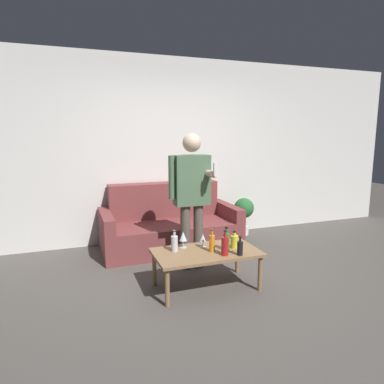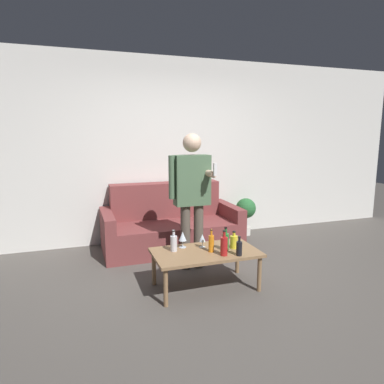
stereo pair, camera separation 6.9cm
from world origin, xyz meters
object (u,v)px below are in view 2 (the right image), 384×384
couch (170,226)px  person_standing_front (192,191)px  coffee_table (206,255)px  bottle_orange (224,246)px

couch → person_standing_front: bearing=-87.3°
couch → coffee_table: (-0.00, -1.40, 0.05)m
coffee_table → bottle_orange: 0.26m
person_standing_front → bottle_orange: bearing=-83.2°
coffee_table → bottle_orange: size_ratio=4.22×
couch → person_standing_front: size_ratio=1.17×
bottle_orange → coffee_table: bearing=126.2°
person_standing_front → coffee_table: bearing=-94.0°
bottle_orange → person_standing_front: person_standing_front is taller
coffee_table → person_standing_front: size_ratio=0.68×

